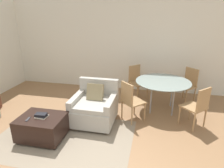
# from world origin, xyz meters

# --- Properties ---
(wall_back) EXTENTS (12.00, 0.06, 2.75)m
(wall_back) POSITION_xyz_m (0.00, 3.85, 1.38)
(wall_back) COLOR white
(wall_back) RESTS_ON ground_plane
(area_rug) EXTENTS (2.59, 1.77, 0.01)m
(area_rug) POSITION_xyz_m (-0.60, 0.98, 0.00)
(area_rug) COLOR gray
(area_rug) RESTS_ON ground_plane
(armchair) EXTENTS (0.90, 0.94, 0.88)m
(armchair) POSITION_xyz_m (-0.21, 1.70, 0.34)
(armchair) COLOR #B2ADA3
(armchair) RESTS_ON ground_plane
(ottoman) EXTENTS (0.83, 0.66, 0.45)m
(ottoman) POSITION_xyz_m (-1.00, 0.90, 0.24)
(ottoman) COLOR black
(ottoman) RESTS_ON ground_plane
(book_stack) EXTENTS (0.23, 0.18, 0.08)m
(book_stack) POSITION_xyz_m (-0.99, 0.90, 0.48)
(book_stack) COLOR beige
(book_stack) RESTS_ON ottoman
(tv_remote_primary) EXTENTS (0.06, 0.15, 0.01)m
(tv_remote_primary) POSITION_xyz_m (-1.18, 0.77, 0.45)
(tv_remote_primary) COLOR #333338
(tv_remote_primary) RESTS_ON ottoman
(dining_table) EXTENTS (1.29, 1.29, 0.74)m
(dining_table) POSITION_xyz_m (1.23, 2.57, 0.68)
(dining_table) COLOR #8C9E99
(dining_table) RESTS_ON ground_plane
(dining_chair_near_left) EXTENTS (0.59, 0.59, 0.90)m
(dining_chair_near_left) POSITION_xyz_m (0.54, 1.89, 0.52)
(dining_chair_near_left) COLOR tan
(dining_chair_near_left) RESTS_ON ground_plane
(dining_chair_near_right) EXTENTS (0.59, 0.59, 0.90)m
(dining_chair_near_right) POSITION_xyz_m (1.91, 1.89, 0.52)
(dining_chair_near_right) COLOR tan
(dining_chair_near_right) RESTS_ON ground_plane
(dining_chair_far_left) EXTENTS (0.59, 0.59, 0.90)m
(dining_chair_far_left) POSITION_xyz_m (0.54, 3.26, 0.52)
(dining_chair_far_left) COLOR tan
(dining_chair_far_left) RESTS_ON ground_plane
(dining_chair_far_right) EXTENTS (0.59, 0.59, 0.90)m
(dining_chair_far_right) POSITION_xyz_m (1.91, 3.26, 0.52)
(dining_chair_far_right) COLOR tan
(dining_chair_far_right) RESTS_ON ground_plane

